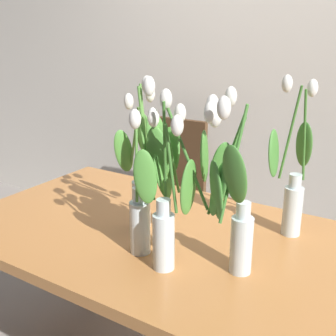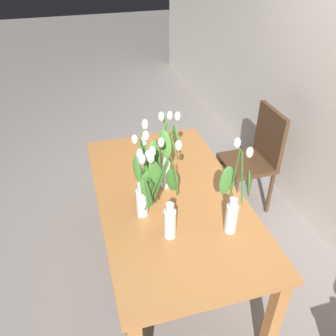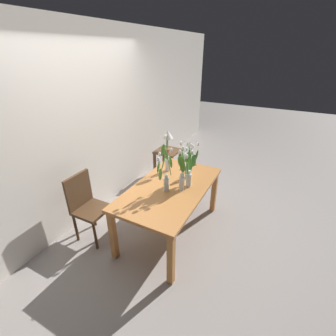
{
  "view_description": "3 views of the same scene",
  "coord_description": "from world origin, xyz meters",
  "views": [
    {
      "loc": [
        0.76,
        -1.18,
        1.44
      ],
      "look_at": [
        0.01,
        -0.0,
        1.0
      ],
      "focal_mm": 45.19,
      "sensor_mm": 36.0,
      "label": 1
    },
    {
      "loc": [
        1.68,
        -0.49,
        2.19
      ],
      "look_at": [
        -0.03,
        -0.0,
        0.94
      ],
      "focal_mm": 38.13,
      "sensor_mm": 36.0,
      "label": 2
    },
    {
      "loc": [
        -2.31,
        -1.18,
        2.34
      ],
      "look_at": [
        0.02,
        0.04,
        0.99
      ],
      "focal_mm": 24.94,
      "sensor_mm": 36.0,
      "label": 3
    }
  ],
  "objects": [
    {
      "name": "tulip_vase_1",
      "position": [
        0.31,
        -0.13,
        0.97
      ],
      "size": [
        0.2,
        0.24,
        0.56
      ],
      "color": "silver",
      "rests_on": "dining_table"
    },
    {
      "name": "tulip_vase_3",
      "position": [
        0.02,
        -0.16,
        0.95
      ],
      "size": [
        0.14,
        0.17,
        0.58
      ],
      "color": "silver",
      "rests_on": "dining_table"
    },
    {
      "name": "tulip_vase_4",
      "position": [
        -0.12,
        0.01,
        0.95
      ],
      "size": [
        0.26,
        0.17,
        0.57
      ],
      "color": "silver",
      "rests_on": "dining_table"
    },
    {
      "name": "dining_table",
      "position": [
        0.0,
        0.0,
        0.65
      ],
      "size": [
        1.6,
        0.9,
        0.74
      ],
      "color": "#B7753D",
      "rests_on": "ground"
    },
    {
      "name": "tulip_vase_0",
      "position": [
        0.37,
        0.25,
        0.92
      ],
      "size": [
        0.14,
        0.17,
        0.57
      ],
      "color": "silver",
      "rests_on": "dining_table"
    },
    {
      "name": "room_wall_rear",
      "position": [
        0.0,
        1.34,
        1.35
      ],
      "size": [
        9.0,
        0.1,
        2.7
      ],
      "primitive_type": "cube",
      "color": "silver",
      "rests_on": "ground"
    },
    {
      "name": "dining_chair",
      "position": [
        -0.58,
        0.94,
        0.52
      ],
      "size": [
        0.41,
        0.41,
        0.93
      ],
      "color": "#4C331E",
      "rests_on": "ground"
    },
    {
      "name": "tulip_vase_2",
      "position": [
        0.13,
        -0.18,
        0.97
      ],
      "size": [
        0.25,
        0.18,
        0.55
      ],
      "color": "silver",
      "rests_on": "dining_table"
    }
  ]
}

